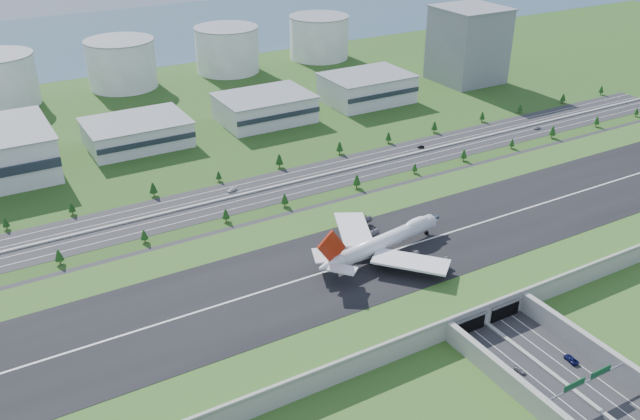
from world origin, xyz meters
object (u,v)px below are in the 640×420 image
boeing_747 (384,241)px  car_5 (421,147)px  car_0 (520,370)px  car_7 (232,190)px  office_tower (468,45)px  car_2 (571,359)px  car_6 (537,128)px

boeing_747 → car_5: boeing_747 is taller
car_0 → car_5: car_0 is taller
boeing_747 → car_0: boeing_747 is taller
car_5 → car_7: (-121.42, 1.48, 0.17)m
office_tower → car_2: 335.01m
car_6 → car_2: bearing=134.8°
car_0 → car_6: (177.58, 164.30, 0.03)m
car_6 → office_tower: bearing=-18.3°
car_0 → car_6: size_ratio=0.78×
car_2 → car_0: bearing=-7.6°
car_0 → office_tower: bearing=44.6°
car_0 → car_7: car_7 is taller
boeing_747 → car_7: (-24.36, 101.87, -13.11)m
office_tower → car_7: bearing=-158.5°
boeing_747 → car_7: boeing_747 is taller
office_tower → car_2: office_tower is taller
car_0 → car_5: (93.02, 175.75, -0.03)m
boeing_747 → car_7: 105.56m
car_5 → car_7: size_ratio=0.70×
car_2 → car_7: car_7 is taller
office_tower → car_2: (-189.10, -275.26, -26.58)m
car_6 → car_7: size_ratio=0.91×
boeing_747 → car_5: 140.27m
car_2 → car_6: bearing=-126.7°
car_0 → car_5: 198.85m
car_0 → car_2: 19.85m
office_tower → car_0: bearing=-127.6°
car_2 → car_5: car_2 is taller
car_2 → car_5: size_ratio=1.40×
boeing_747 → car_2: (23.29, -80.17, -13.16)m
car_0 → car_2: bearing=-21.8°
car_0 → car_2: (19.26, -4.81, 0.09)m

